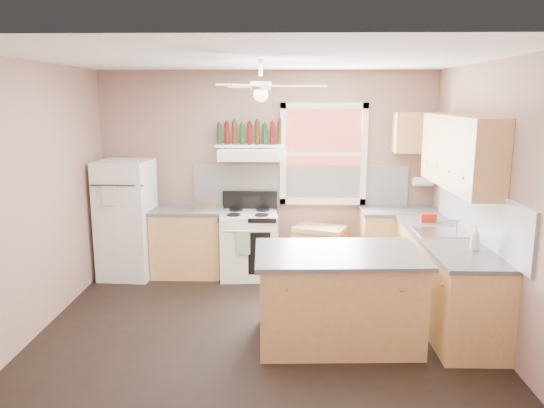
{
  "coord_description": "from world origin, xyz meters",
  "views": [
    {
      "loc": [
        0.22,
        -5.13,
        2.34
      ],
      "look_at": [
        0.1,
        0.3,
        1.25
      ],
      "focal_mm": 35.0,
      "sensor_mm": 36.0,
      "label": 1
    }
  ],
  "objects_px": {
    "refrigerator": "(127,219)",
    "stove": "(249,245)",
    "cart": "(320,250)",
    "island": "(338,298)",
    "toaster": "(205,204)"
  },
  "relations": [
    {
      "from": "refrigerator",
      "to": "stove",
      "type": "relative_size",
      "value": 1.8
    },
    {
      "from": "cart",
      "to": "island",
      "type": "xyz_separation_m",
      "value": [
        0.04,
        -2.01,
        0.1
      ]
    },
    {
      "from": "refrigerator",
      "to": "toaster",
      "type": "relative_size",
      "value": 5.54
    },
    {
      "from": "toaster",
      "to": "refrigerator",
      "type": "bearing_deg",
      "value": 165.59
    },
    {
      "from": "cart",
      "to": "refrigerator",
      "type": "bearing_deg",
      "value": -153.95
    },
    {
      "from": "toaster",
      "to": "island",
      "type": "distance_m",
      "value": 2.47
    },
    {
      "from": "refrigerator",
      "to": "cart",
      "type": "xyz_separation_m",
      "value": [
        2.55,
        0.15,
        -0.45
      ]
    },
    {
      "from": "refrigerator",
      "to": "stove",
      "type": "xyz_separation_m",
      "value": [
        1.6,
        0.04,
        -0.35
      ]
    },
    {
      "from": "island",
      "to": "toaster",
      "type": "bearing_deg",
      "value": 127.74
    },
    {
      "from": "island",
      "to": "cart",
      "type": "bearing_deg",
      "value": 88.96
    },
    {
      "from": "stove",
      "to": "island",
      "type": "xyz_separation_m",
      "value": [
        0.99,
        -1.9,
        0.0
      ]
    },
    {
      "from": "refrigerator",
      "to": "cart",
      "type": "bearing_deg",
      "value": 7.86
    },
    {
      "from": "refrigerator",
      "to": "toaster",
      "type": "height_order",
      "value": "refrigerator"
    },
    {
      "from": "toaster",
      "to": "island",
      "type": "xyz_separation_m",
      "value": [
        1.55,
        -1.85,
        -0.56
      ]
    },
    {
      "from": "refrigerator",
      "to": "toaster",
      "type": "bearing_deg",
      "value": 3.73
    }
  ]
}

